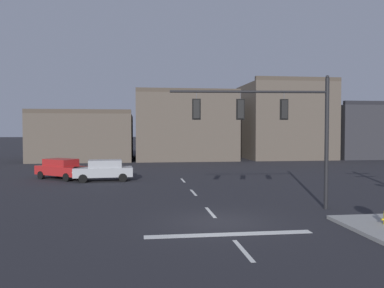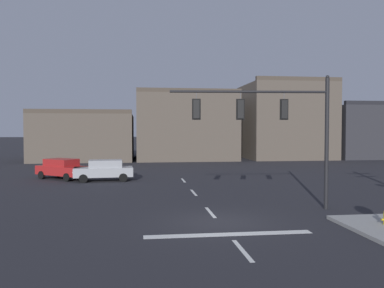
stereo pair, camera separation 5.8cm
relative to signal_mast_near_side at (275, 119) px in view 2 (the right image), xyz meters
The scene contains 7 objects.
ground_plane 5.97m from the signal_mast_near_side, 145.11° to the right, with size 400.00×400.00×0.00m, color #232328.
stop_bar_paint 6.98m from the signal_mast_near_side, 127.41° to the right, with size 6.40×0.50×0.01m, color silver.
lane_centreline 5.52m from the signal_mast_near_side, behind, with size 0.16×26.40×0.01m.
signal_mast_near_side is the anchor object (origin of this frame).
car_lot_nearside 19.11m from the signal_mast_near_side, 132.74° to the left, with size 4.57×4.14×1.61m.
car_lot_middle 15.77m from the signal_mast_near_side, 127.44° to the left, with size 4.56×2.18×1.61m.
building_row 35.32m from the signal_mast_near_side, 79.83° to the left, with size 51.95×13.77×10.55m.
Camera 2 is at (-3.29, -16.53, 3.95)m, focal length 37.26 mm.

